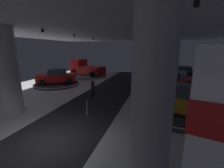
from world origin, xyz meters
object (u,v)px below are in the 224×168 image
(display_platform_far_left, at_px, (57,84))
(column_right, at_px, (152,102))
(display_platform_deep_right, at_px, (182,80))
(display_platform_mid_right, at_px, (174,112))
(display_platform_far_right, at_px, (174,90))
(display_platform_deep_left, at_px, (88,76))
(pickup_truck_deep_left, at_px, (86,69))
(display_car_mid_right, at_px, (176,99))
(column_left, at_px, (5,72))
(display_car_far_right, at_px, (175,81))
(display_car_far_left, at_px, (57,77))
(visitor_walking_near, at_px, (93,87))
(display_car_deep_right, at_px, (182,73))

(display_platform_far_left, bearing_deg, column_right, -43.67)
(display_platform_deep_right, xyz_separation_m, display_platform_mid_right, (-1.85, -11.01, -0.01))
(column_right, xyz_separation_m, display_platform_far_right, (1.75, 11.77, -2.57))
(display_platform_deep_left, relative_size, pickup_truck_deep_left, 1.00)
(display_car_mid_right, bearing_deg, column_left, -164.55)
(column_right, relative_size, display_car_far_right, 1.20)
(display_car_far_left, bearing_deg, display_platform_deep_left, 80.64)
(column_right, distance_m, display_car_far_right, 11.98)
(column_left, height_order, display_platform_mid_right, column_left)
(pickup_truck_deep_left, height_order, visitor_walking_near, pickup_truck_deep_left)
(column_left, relative_size, display_car_far_right, 1.20)
(display_platform_deep_right, relative_size, display_platform_far_left, 0.93)
(display_car_far_left, bearing_deg, visitor_walking_near, -25.98)
(display_car_deep_right, bearing_deg, display_car_far_right, -104.39)
(display_platform_far_right, relative_size, display_car_far_right, 1.00)
(visitor_walking_near, bearing_deg, display_platform_deep_left, 118.68)
(column_right, xyz_separation_m, display_car_far_right, (1.74, 11.74, -1.67))
(column_right, distance_m, display_car_mid_right, 6.27)
(display_platform_far_left, xyz_separation_m, display_platform_deep_left, (1.02, 6.03, 0.02))
(display_platform_deep_left, bearing_deg, display_car_far_left, -99.36)
(display_platform_deep_right, height_order, visitor_walking_near, visitor_walking_near)
(column_left, height_order, column_right, same)
(display_car_far_right, relative_size, display_platform_deep_left, 0.80)
(display_platform_far_right, height_order, display_car_far_right, display_car_far_right)
(display_platform_mid_right, bearing_deg, column_left, -164.46)
(display_car_deep_right, xyz_separation_m, display_platform_mid_right, (-1.82, -11.01, -0.92))
(display_platform_deep_right, distance_m, display_platform_far_left, 15.56)
(display_platform_far_left, relative_size, display_platform_mid_right, 1.07)
(display_car_far_right, bearing_deg, pickup_truck_deep_left, 157.65)
(display_platform_mid_right, relative_size, display_platform_far_right, 1.05)
(pickup_truck_deep_left, bearing_deg, display_car_far_left, -96.38)
(display_platform_mid_right, bearing_deg, column_right, -101.93)
(display_platform_deep_right, relative_size, display_platform_deep_left, 0.84)
(display_car_far_left, distance_m, display_car_far_right, 12.89)
(display_car_mid_right, height_order, display_platform_far_right, display_car_mid_right)
(display_platform_mid_right, height_order, display_car_mid_right, display_car_mid_right)
(visitor_walking_near, bearing_deg, column_right, -55.94)
(display_platform_deep_right, height_order, display_car_far_left, display_car_far_left)
(display_car_far_left, xyz_separation_m, display_platform_far_right, (12.86, 1.12, -0.82))
(display_car_mid_right, distance_m, visitor_walking_near, 6.83)
(display_platform_mid_right, distance_m, display_car_mid_right, 0.90)
(display_car_far_right, bearing_deg, column_right, -98.41)
(column_right, relative_size, display_car_mid_right, 1.21)
(display_car_mid_right, distance_m, display_car_far_right, 5.85)
(display_car_mid_right, height_order, pickup_truck_deep_left, pickup_truck_deep_left)
(display_platform_mid_right, bearing_deg, display_platform_deep_right, 80.48)
(display_platform_deep_right, xyz_separation_m, display_platform_far_right, (-1.35, -5.16, -0.00))
(display_platform_deep_right, distance_m, display_car_deep_right, 0.91)
(display_platform_far_left, bearing_deg, column_left, -74.90)
(display_car_far_left, distance_m, display_car_mid_right, 13.26)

